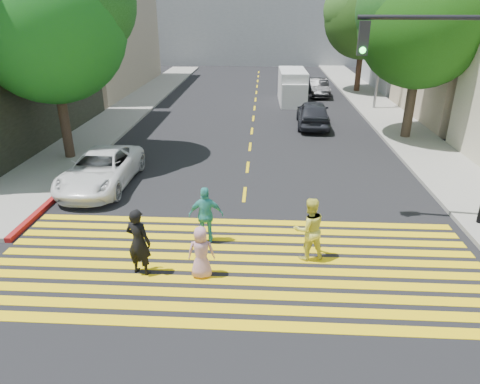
# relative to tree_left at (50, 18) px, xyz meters

# --- Properties ---
(ground) EXTENTS (120.00, 120.00, 0.00)m
(ground) POSITION_rel_tree_left_xyz_m (8.15, -9.64, -6.08)
(ground) COLOR black
(sidewalk_left) EXTENTS (3.00, 40.00, 0.15)m
(sidewalk_left) POSITION_rel_tree_left_xyz_m (-0.35, 12.36, -6.01)
(sidewalk_left) COLOR gray
(sidewalk_left) RESTS_ON ground
(sidewalk_right) EXTENTS (3.00, 60.00, 0.15)m
(sidewalk_right) POSITION_rel_tree_left_xyz_m (16.65, 5.36, -6.01)
(sidewalk_right) COLOR gray
(sidewalk_right) RESTS_ON ground
(curb_red) EXTENTS (0.20, 8.00, 0.16)m
(curb_red) POSITION_rel_tree_left_xyz_m (1.25, -3.64, -6.00)
(curb_red) COLOR maroon
(curb_red) RESTS_ON ground
(crosswalk) EXTENTS (13.40, 5.30, 0.01)m
(crosswalk) POSITION_rel_tree_left_xyz_m (8.15, -8.37, -6.08)
(crosswalk) COLOR yellow
(crosswalk) RESTS_ON ground
(lane_line) EXTENTS (0.12, 34.40, 0.01)m
(lane_line) POSITION_rel_tree_left_xyz_m (8.15, 12.86, -6.08)
(lane_line) COLOR yellow
(lane_line) RESTS_ON ground
(building_left_tan) EXTENTS (12.00, 16.00, 10.00)m
(building_left_tan) POSITION_rel_tree_left_xyz_m (-7.85, 18.36, -1.08)
(building_left_tan) COLOR tan
(building_left_tan) RESTS_ON ground
(building_right_grey) EXTENTS (10.00, 10.00, 10.00)m
(building_right_grey) POSITION_rel_tree_left_xyz_m (23.15, 20.36, -1.08)
(building_right_grey) COLOR gray
(building_right_grey) RESTS_ON ground
(backdrop_block) EXTENTS (30.00, 8.00, 12.00)m
(backdrop_block) POSITION_rel_tree_left_xyz_m (8.15, 38.36, -0.08)
(backdrop_block) COLOR gray
(backdrop_block) RESTS_ON ground
(tree_left) EXTENTS (7.64, 7.41, 9.03)m
(tree_left) POSITION_rel_tree_left_xyz_m (0.00, 0.00, 0.00)
(tree_left) COLOR black
(tree_left) RESTS_ON ground
(tree_right_near) EXTENTS (7.69, 7.32, 8.98)m
(tree_right_near) POSITION_rel_tree_left_xyz_m (16.45, 4.25, -0.01)
(tree_right_near) COLOR #2C2417
(tree_right_near) RESTS_ON ground
(tree_right_far) EXTENTS (6.94, 6.43, 8.92)m
(tree_right_far) POSITION_rel_tree_left_xyz_m (16.48, 17.89, -0.06)
(tree_right_far) COLOR #3E291A
(tree_right_far) RESTS_ON ground
(pedestrian_man) EXTENTS (0.78, 0.63, 1.86)m
(pedestrian_man) POSITION_rel_tree_left_xyz_m (5.66, -8.94, -5.16)
(pedestrian_man) COLOR black
(pedestrian_man) RESTS_ON ground
(pedestrian_woman) EXTENTS (1.04, 0.91, 1.82)m
(pedestrian_woman) POSITION_rel_tree_left_xyz_m (10.11, -7.95, -5.17)
(pedestrian_woman) COLOR #E3DD4E
(pedestrian_woman) RESTS_ON ground
(pedestrian_child) EXTENTS (0.73, 0.51, 1.43)m
(pedestrian_child) POSITION_rel_tree_left_xyz_m (7.28, -8.99, -5.37)
(pedestrian_child) COLOR #BD8695
(pedestrian_child) RESTS_ON ground
(pedestrian_extra) EXTENTS (1.06, 0.52, 1.74)m
(pedestrian_extra) POSITION_rel_tree_left_xyz_m (7.18, -7.18, -5.21)
(pedestrian_extra) COLOR teal
(pedestrian_extra) RESTS_ON ground
(white_sedan) EXTENTS (2.32, 4.99, 1.38)m
(white_sedan) POSITION_rel_tree_left_xyz_m (2.52, -3.09, -5.39)
(white_sedan) COLOR white
(white_sedan) RESTS_ON ground
(dark_car_near) EXTENTS (2.00, 4.60, 1.54)m
(dark_car_near) POSITION_rel_tree_left_xyz_m (11.68, 6.58, -5.31)
(dark_car_near) COLOR black
(dark_car_near) RESTS_ON ground
(silver_car) EXTENTS (2.55, 4.68, 1.29)m
(silver_car) POSITION_rel_tree_left_xyz_m (11.67, 19.05, -5.44)
(silver_car) COLOR gray
(silver_car) RESTS_ON ground
(dark_car_parked) EXTENTS (1.50, 4.11, 1.35)m
(dark_car_parked) POSITION_rel_tree_left_xyz_m (13.04, 16.12, -5.41)
(dark_car_parked) COLOR black
(dark_car_parked) RESTS_ON ground
(white_van) EXTENTS (1.94, 4.94, 2.32)m
(white_van) POSITION_rel_tree_left_xyz_m (10.84, 13.39, -4.99)
(white_van) COLOR silver
(white_van) RESTS_ON ground
(traffic_signal) EXTENTS (4.53, 0.74, 6.66)m
(traffic_signal) POSITION_rel_tree_left_xyz_m (14.56, -5.63, -1.77)
(traffic_signal) COLOR black
(traffic_signal) RESTS_ON ground
(street_lamp) EXTENTS (2.14, 0.24, 9.49)m
(street_lamp) POSITION_rel_tree_left_xyz_m (16.12, 11.26, -0.64)
(street_lamp) COLOR gray
(street_lamp) RESTS_ON ground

